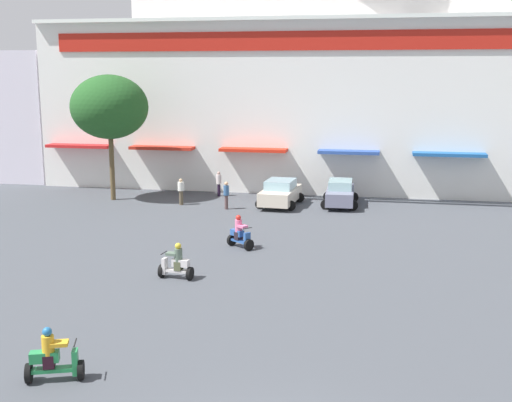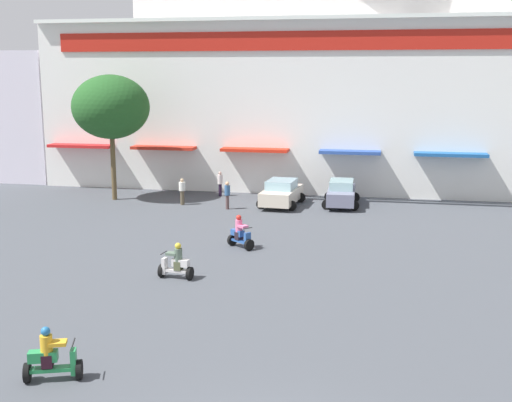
{
  "view_description": "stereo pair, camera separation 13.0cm",
  "coord_description": "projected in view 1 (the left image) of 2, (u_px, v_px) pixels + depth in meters",
  "views": [
    {
      "loc": [
        2.09,
        -11.97,
        7.97
      ],
      "look_at": [
        -2.78,
        13.15,
        2.88
      ],
      "focal_mm": 45.57,
      "sensor_mm": 36.0,
      "label": 1
    },
    {
      "loc": [
        2.22,
        -11.94,
        7.97
      ],
      "look_at": [
        -2.78,
        13.15,
        2.88
      ],
      "focal_mm": 45.57,
      "sensor_mm": 36.0,
      "label": 2
    }
  ],
  "objects": [
    {
      "name": "pedestrian_0",
      "position": [
        226.0,
        193.0,
        38.25
      ],
      "size": [
        0.43,
        0.43,
        1.65
      ],
      "color": "brown",
      "rests_on": "ground"
    },
    {
      "name": "scooter_rider_1",
      "position": [
        240.0,
        235.0,
        29.86
      ],
      "size": [
        1.38,
        1.22,
        1.54
      ],
      "color": "black",
      "rests_on": "ground"
    },
    {
      "name": "plaza_tree_0",
      "position": [
        109.0,
        107.0,
        40.16
      ],
      "size": [
        4.81,
        4.67,
        7.84
      ],
      "color": "brown",
      "rests_on": "ground"
    },
    {
      "name": "parked_car_0",
      "position": [
        280.0,
        193.0,
        39.3
      ],
      "size": [
        2.64,
        4.34,
        1.59
      ],
      "color": "beige",
      "rests_on": "ground"
    },
    {
      "name": "flank_building_left",
      "position": [
        16.0,
        114.0,
        51.22
      ],
      "size": [
        9.61,
        9.73,
        9.46
      ],
      "color": "silver",
      "rests_on": "ground"
    },
    {
      "name": "parked_car_1",
      "position": [
        340.0,
        193.0,
        39.3
      ],
      "size": [
        2.29,
        4.23,
        1.57
      ],
      "color": "slate",
      "rests_on": "ground"
    },
    {
      "name": "pedestrian_1",
      "position": [
        219.0,
        182.0,
        42.33
      ],
      "size": [
        0.42,
        0.42,
        1.62
      ],
      "color": "black",
      "rests_on": "ground"
    },
    {
      "name": "ground_plane",
      "position": [
        323.0,
        275.0,
        25.99
      ],
      "size": [
        128.0,
        128.0,
        0.0
      ],
      "primitive_type": "plane",
      "color": "#44484E"
    },
    {
      "name": "colonial_building",
      "position": [
        355.0,
        58.0,
        47.06
      ],
      "size": [
        42.73,
        18.43,
        20.06
      ],
      "color": "white",
      "rests_on": "ground"
    },
    {
      "name": "scooter_rider_2",
      "position": [
        176.0,
        264.0,
        25.4
      ],
      "size": [
        1.39,
        0.66,
        1.46
      ],
      "color": "black",
      "rests_on": "ground"
    },
    {
      "name": "pedestrian_4",
      "position": [
        181.0,
        190.0,
        39.51
      ],
      "size": [
        0.46,
        0.46,
        1.63
      ],
      "color": "brown",
      "rests_on": "ground"
    },
    {
      "name": "scooter_rider_4",
      "position": [
        53.0,
        359.0,
        16.95
      ],
      "size": [
        1.56,
        0.98,
        1.5
      ],
      "color": "black",
      "rests_on": "ground"
    }
  ]
}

